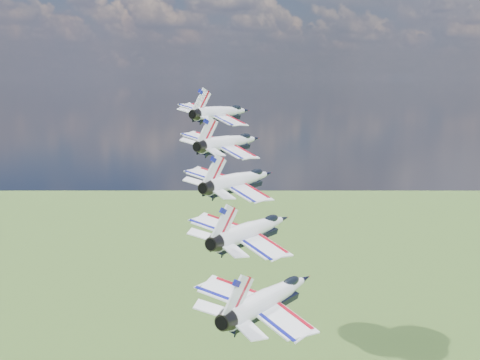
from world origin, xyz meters
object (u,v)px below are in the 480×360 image
Objects in this scene: jet_0 at (222,112)px; jet_2 at (240,180)px; jet_4 at (270,297)px; jet_3 at (253,230)px; jet_1 at (230,142)px.

jet_0 is 25.40m from jet_2.
jet_2 is at bearing 129.90° from jet_4.
jet_2 is 12.70m from jet_3.
jet_4 is at bearing -50.10° from jet_2.
jet_1 is 1.00× the size of jet_2.
jet_0 is at bearing 129.90° from jet_1.
jet_1 reaches higher than jet_2.
jet_1 is 38.10m from jet_4.
jet_1 is 1.00× the size of jet_4.
jet_1 is 25.40m from jet_3.
jet_4 is at bearing -50.10° from jet_3.
jet_3 is at bearing 129.90° from jet_4.
jet_0 is 38.10m from jet_3.
jet_0 is at bearing 129.90° from jet_2.
jet_0 is 12.70m from jet_1.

